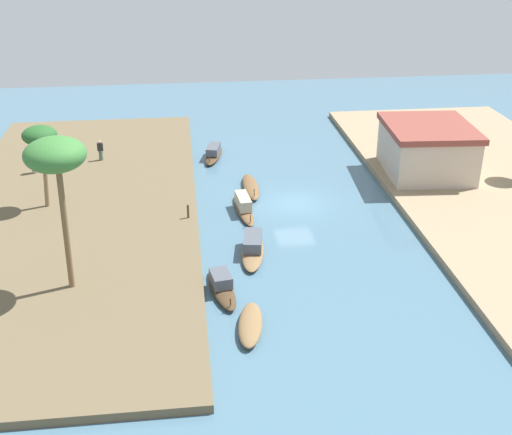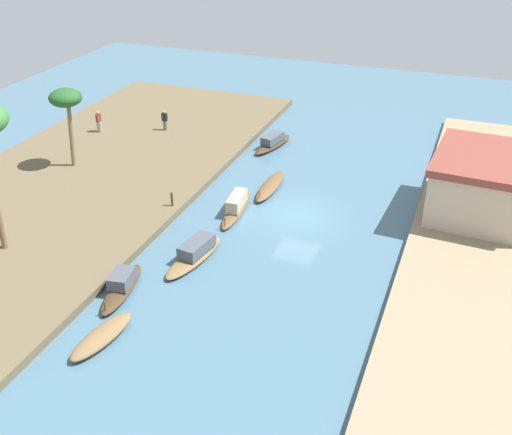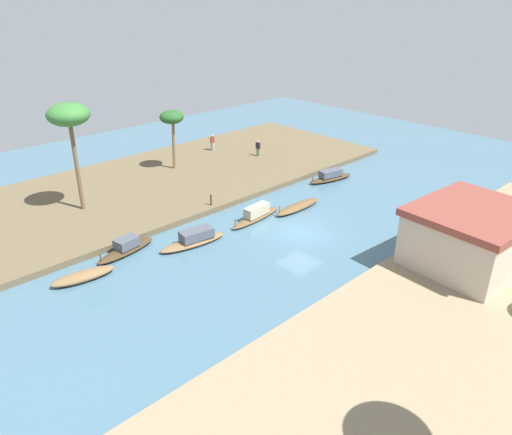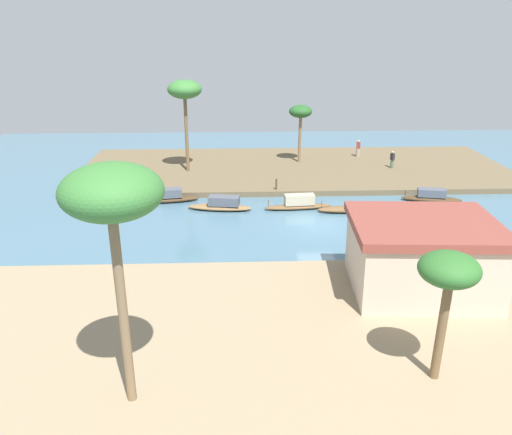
{
  "view_description": "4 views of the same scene",
  "coord_description": "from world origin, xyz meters",
  "px_view_note": "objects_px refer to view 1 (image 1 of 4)",
  "views": [
    {
      "loc": [
        38.92,
        -7.26,
        17.95
      ],
      "look_at": [
        3.57,
        -3.07,
        0.85
      ],
      "focal_mm": 45.71,
      "sensor_mm": 36.0,
      "label": 1
    },
    {
      "loc": [
        30.88,
        9.08,
        17.7
      ],
      "look_at": [
        2.96,
        -1.53,
        1.1
      ],
      "focal_mm": 43.34,
      "sensor_mm": 36.0,
      "label": 2
    },
    {
      "loc": [
        22.84,
        19.59,
        15.19
      ],
      "look_at": [
        1.84,
        -2.6,
        0.81
      ],
      "focal_mm": 33.77,
      "sensor_mm": 36.0,
      "label": 3
    },
    {
      "loc": [
        5.58,
        33.89,
        12.79
      ],
      "look_at": [
        4.14,
        -0.11,
        0.63
      ],
      "focal_mm": 38.21,
      "sensor_mm": 36.0,
      "label": 4
    }
  ],
  "objects_px": {
    "mooring_post": "(188,211)",
    "palm_tree_left_far": "(55,158)",
    "sampan_open_hull": "(243,206)",
    "person_on_near_bank": "(34,164)",
    "sampan_downstream_large": "(214,153)",
    "sampan_foreground": "(251,187)",
    "sampan_near_left_bank": "(250,324)",
    "sampan_upstream_small": "(253,247)",
    "palm_tree_left_near": "(40,138)",
    "person_by_mooring": "(100,151)",
    "sampan_with_red_awning": "(221,285)",
    "riverside_building": "(427,148)"
  },
  "relations": [
    {
      "from": "sampan_with_red_awning",
      "to": "mooring_post",
      "type": "xyz_separation_m",
      "value": [
        -8.12,
        -1.49,
        0.5
      ]
    },
    {
      "from": "sampan_downstream_large",
      "to": "sampan_upstream_small",
      "type": "bearing_deg",
      "value": 17.49
    },
    {
      "from": "sampan_downstream_large",
      "to": "palm_tree_left_far",
      "type": "relative_size",
      "value": 0.58
    },
    {
      "from": "sampan_foreground",
      "to": "person_on_near_bank",
      "type": "relative_size",
      "value": 2.82
    },
    {
      "from": "sampan_downstream_large",
      "to": "palm_tree_left_near",
      "type": "xyz_separation_m",
      "value": [
        8.78,
        -11.1,
        4.67
      ]
    },
    {
      "from": "sampan_open_hull",
      "to": "palm_tree_left_near",
      "type": "bearing_deg",
      "value": -102.33
    },
    {
      "from": "sampan_upstream_small",
      "to": "person_by_mooring",
      "type": "bearing_deg",
      "value": -138.56
    },
    {
      "from": "sampan_downstream_large",
      "to": "person_by_mooring",
      "type": "height_order",
      "value": "person_by_mooring"
    },
    {
      "from": "palm_tree_left_far",
      "to": "person_by_mooring",
      "type": "bearing_deg",
      "value": -179.01
    },
    {
      "from": "person_on_near_bank",
      "to": "mooring_post",
      "type": "relative_size",
      "value": 1.9
    },
    {
      "from": "mooring_post",
      "to": "palm_tree_left_far",
      "type": "distance_m",
      "value": 11.54
    },
    {
      "from": "riverside_building",
      "to": "sampan_upstream_small",
      "type": "bearing_deg",
      "value": -50.34
    },
    {
      "from": "mooring_post",
      "to": "riverside_building",
      "type": "bearing_deg",
      "value": 108.28
    },
    {
      "from": "sampan_foreground",
      "to": "person_on_near_bank",
      "type": "bearing_deg",
      "value": -104.85
    },
    {
      "from": "sampan_near_left_bank",
      "to": "person_on_near_bank",
      "type": "relative_size",
      "value": 2.31
    },
    {
      "from": "sampan_open_hull",
      "to": "sampan_downstream_large",
      "type": "xyz_separation_m",
      "value": [
        -10.29,
        -1.32,
        -0.03
      ]
    },
    {
      "from": "person_by_mooring",
      "to": "mooring_post",
      "type": "bearing_deg",
      "value": 106.46
    },
    {
      "from": "sampan_downstream_large",
      "to": "palm_tree_left_near",
      "type": "bearing_deg",
      "value": -38.77
    },
    {
      "from": "sampan_open_hull",
      "to": "mooring_post",
      "type": "bearing_deg",
      "value": -74.74
    },
    {
      "from": "person_by_mooring",
      "to": "sampan_upstream_small",
      "type": "bearing_deg",
      "value": 109.4
    },
    {
      "from": "sampan_with_red_awning",
      "to": "riverside_building",
      "type": "relative_size",
      "value": 0.61
    },
    {
      "from": "sampan_open_hull",
      "to": "person_on_near_bank",
      "type": "distance_m",
      "value": 16.29
    },
    {
      "from": "person_by_mooring",
      "to": "palm_tree_left_far",
      "type": "bearing_deg",
      "value": 77.45
    },
    {
      "from": "sampan_open_hull",
      "to": "sampan_upstream_small",
      "type": "xyz_separation_m",
      "value": [
        5.62,
        -0.03,
        -0.02
      ]
    },
    {
      "from": "person_by_mooring",
      "to": "riverside_building",
      "type": "relative_size",
      "value": 0.21
    },
    {
      "from": "palm_tree_left_far",
      "to": "palm_tree_left_near",
      "type": "bearing_deg",
      "value": -164.56
    },
    {
      "from": "sampan_upstream_small",
      "to": "person_by_mooring",
      "type": "height_order",
      "value": "person_by_mooring"
    },
    {
      "from": "person_by_mooring",
      "to": "mooring_post",
      "type": "height_order",
      "value": "person_by_mooring"
    },
    {
      "from": "sampan_downstream_large",
      "to": "sampan_near_left_bank",
      "type": "bearing_deg",
      "value": 13.72
    },
    {
      "from": "sampan_near_left_bank",
      "to": "mooring_post",
      "type": "relative_size",
      "value": 4.37
    },
    {
      "from": "sampan_foreground",
      "to": "mooring_post",
      "type": "xyz_separation_m",
      "value": [
        4.93,
        -4.44,
        0.64
      ]
    },
    {
      "from": "palm_tree_left_far",
      "to": "sampan_near_left_bank",
      "type": "bearing_deg",
      "value": 64.09
    },
    {
      "from": "sampan_with_red_awning",
      "to": "palm_tree_left_far",
      "type": "bearing_deg",
      "value": -104.88
    },
    {
      "from": "person_on_near_bank",
      "to": "sampan_with_red_awning",
      "type": "bearing_deg",
      "value": 48.2
    },
    {
      "from": "palm_tree_left_far",
      "to": "sampan_upstream_small",
      "type": "bearing_deg",
      "value": 108.02
    },
    {
      "from": "sampan_open_hull",
      "to": "sampan_upstream_small",
      "type": "height_order",
      "value": "sampan_open_hull"
    },
    {
      "from": "sampan_downstream_large",
      "to": "person_on_near_bank",
      "type": "distance_m",
      "value": 13.42
    },
    {
      "from": "palm_tree_left_far",
      "to": "sampan_downstream_large",
      "type": "bearing_deg",
      "value": 156.49
    },
    {
      "from": "person_on_near_bank",
      "to": "person_by_mooring",
      "type": "height_order",
      "value": "person_on_near_bank"
    },
    {
      "from": "sampan_with_red_awning",
      "to": "riverside_building",
      "type": "distance_m",
      "value": 21.04
    },
    {
      "from": "sampan_downstream_large",
      "to": "sampan_foreground",
      "type": "relative_size",
      "value": 0.99
    },
    {
      "from": "sampan_downstream_large",
      "to": "sampan_with_red_awning",
      "type": "xyz_separation_m",
      "value": [
        19.76,
        -0.77,
        -0.01
      ]
    },
    {
      "from": "sampan_downstream_large",
      "to": "person_by_mooring",
      "type": "bearing_deg",
      "value": -72.69
    },
    {
      "from": "sampan_downstream_large",
      "to": "sampan_foreground",
      "type": "height_order",
      "value": "sampan_downstream_large"
    },
    {
      "from": "riverside_building",
      "to": "sampan_foreground",
      "type": "bearing_deg",
      "value": -82.92
    },
    {
      "from": "sampan_downstream_large",
      "to": "sampan_foreground",
      "type": "bearing_deg",
      "value": 30.91
    },
    {
      "from": "sampan_upstream_small",
      "to": "sampan_foreground",
      "type": "distance_m",
      "value": 9.24
    },
    {
      "from": "sampan_near_left_bank",
      "to": "sampan_foreground",
      "type": "distance_m",
      "value": 16.59
    },
    {
      "from": "sampan_near_left_bank",
      "to": "sampan_downstream_large",
      "type": "bearing_deg",
      "value": -170.12
    },
    {
      "from": "sampan_downstream_large",
      "to": "sampan_with_red_awning",
      "type": "relative_size",
      "value": 1.04
    }
  ]
}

